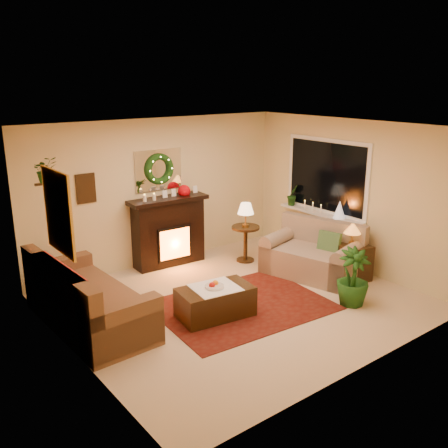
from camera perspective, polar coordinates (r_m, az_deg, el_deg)
floor at (r=7.62m, az=1.63°, el=-8.92°), size 5.00×5.00×0.00m
ceiling at (r=6.92m, az=1.80°, el=10.94°), size 5.00×5.00×0.00m
wall_back at (r=8.96m, az=-7.46°, el=3.64°), size 5.00×5.00×0.00m
wall_front at (r=5.69m, az=16.25°, el=-4.41°), size 5.00×5.00×0.00m
wall_left at (r=5.97m, az=-17.25°, el=-3.51°), size 4.50×4.50×0.00m
wall_right at (r=8.91m, az=14.28°, el=3.20°), size 4.50×4.50×0.00m
area_rug at (r=7.50m, az=2.05°, el=-9.30°), size 2.60×2.03×0.01m
sofa at (r=7.04m, az=-15.17°, el=-7.88°), size 1.05×2.25×0.95m
red_throw at (r=7.17m, az=-16.29°, el=-7.31°), size 0.84×1.37×0.02m
fireplace at (r=9.00m, az=-6.40°, el=-1.22°), size 1.29×0.47×1.17m
poinsettia at (r=8.98m, az=-4.58°, el=3.77°), size 0.23×0.23×0.23m
mantel_candle_a at (r=8.55m, az=-9.05°, el=2.68°), size 0.06×0.06×0.19m
mantel_candle_b at (r=8.62m, az=-7.98°, el=2.85°), size 0.06×0.06×0.18m
mantel_mirror at (r=8.86m, az=-7.49°, el=6.14°), size 0.92×0.02×0.72m
wreath at (r=8.82m, az=-7.36°, el=6.23°), size 0.55×0.11×0.55m
wall_art at (r=8.31m, az=-15.51°, el=3.94°), size 0.32×0.03×0.48m
gold_mirror at (r=6.12m, az=-18.43°, el=1.28°), size 0.03×0.84×1.00m
hanging_plant at (r=6.81m, az=-19.64°, el=4.55°), size 0.33×0.28×0.36m
loveseat at (r=8.58m, az=10.06°, el=-3.17°), size 1.29×1.76×0.92m
window_frame at (r=9.18m, az=11.65°, el=5.35°), size 0.03×1.86×1.36m
window_glass at (r=9.17m, az=11.58°, el=5.34°), size 0.02×1.70×1.22m
window_sill at (r=9.26m, az=10.98°, el=1.15°), size 0.22×1.86×0.04m
mini_tree at (r=8.94m, az=13.06°, el=1.60°), size 0.21×0.21×0.32m
sill_plant at (r=9.68m, az=7.84°, el=3.28°), size 0.28×0.23×0.52m
side_table_round at (r=9.15m, az=2.47°, el=-2.30°), size 0.53×0.53×0.66m
lamp_cream at (r=8.96m, az=2.49°, el=0.99°), size 0.30×0.30×0.45m
end_table_square at (r=8.62m, az=14.45°, el=-4.43°), size 0.58×0.58×0.60m
lamp_tiffany at (r=8.46m, az=14.42°, el=-1.42°), size 0.28×0.28×0.41m
coffee_table at (r=7.11m, az=-1.00°, el=-8.99°), size 1.11×0.71×0.44m
fruit_bowl at (r=7.00m, az=-1.11°, el=-7.25°), size 0.27×0.27×0.06m
floor_palm at (r=7.62m, az=14.52°, el=-5.78°), size 1.85×1.85×2.59m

